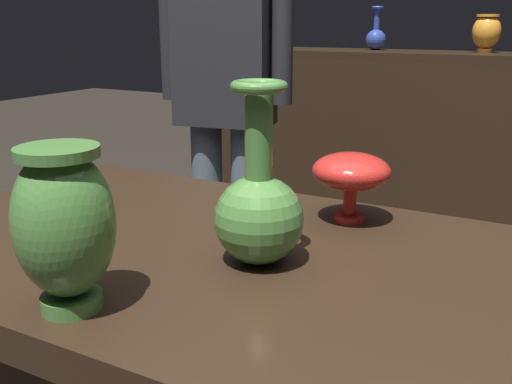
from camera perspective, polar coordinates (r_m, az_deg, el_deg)
back_display_shelf at (r=2.99m, az=20.36°, el=3.13°), size 2.60×0.40×0.99m
vase_centerpiece at (r=0.81m, az=0.28°, el=-1.56°), size 0.13×0.13×0.26m
vase_tall_behind at (r=0.99m, az=9.33°, el=1.86°), size 0.13×0.13×0.12m
vase_left_accent at (r=0.70m, az=-18.31°, el=-2.97°), size 0.12×0.12×0.20m
shelf_vase_left at (r=3.08m, az=11.69°, el=14.68°), size 0.10×0.10×0.21m
shelf_vase_center at (r=2.99m, az=21.70°, el=14.44°), size 0.13×0.13×0.17m
shelf_vase_far_left at (r=3.18m, az=1.79°, el=15.31°), size 0.13×0.13×0.11m
visitor_near_left at (r=2.00m, az=-3.05°, el=10.93°), size 0.46×0.23×1.60m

